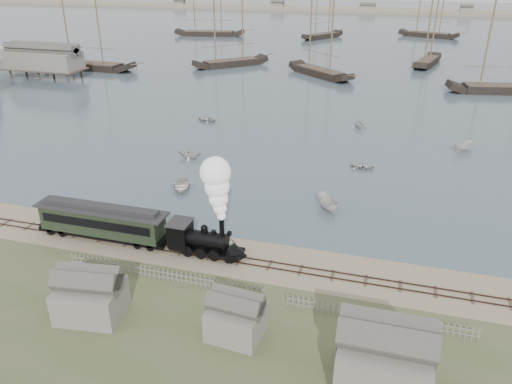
# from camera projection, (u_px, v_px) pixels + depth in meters

# --- Properties ---
(ground) EXTENTS (600.00, 600.00, 0.00)m
(ground) POSITION_uv_depth(u_px,v_px,m) (255.00, 251.00, 49.48)
(ground) COLOR tan
(ground) RESTS_ON ground
(harbor_water) EXTENTS (600.00, 336.00, 0.06)m
(harbor_water) POSITION_uv_depth(u_px,v_px,m) (376.00, 32.00, 197.23)
(harbor_water) COLOR #42565F
(harbor_water) RESTS_ON ground
(rail_track) EXTENTS (120.00, 1.80, 0.16)m
(rail_track) POSITION_uv_depth(u_px,v_px,m) (249.00, 262.00, 47.73)
(rail_track) COLOR #3A241F
(rail_track) RESTS_ON ground
(picket_fence_west) EXTENTS (19.00, 0.10, 1.20)m
(picket_fence_west) POSITION_uv_depth(u_px,v_px,m) (164.00, 280.00, 45.04)
(picket_fence_west) COLOR slate
(picket_fence_west) RESTS_ON ground
(picket_fence_east) EXTENTS (15.00, 0.10, 1.20)m
(picket_fence_east) POSITION_uv_depth(u_px,v_px,m) (379.00, 323.00, 39.81)
(picket_fence_east) COLOR slate
(picket_fence_east) RESTS_ON ground
(shed_left) EXTENTS (5.00, 4.00, 4.10)m
(shed_left) POSITION_uv_depth(u_px,v_px,m) (93.00, 315.00, 40.71)
(shed_left) COLOR slate
(shed_left) RESTS_ON ground
(shed_mid) EXTENTS (4.00, 3.50, 3.60)m
(shed_mid) POSITION_uv_depth(u_px,v_px,m) (236.00, 335.00, 38.55)
(shed_mid) COLOR slate
(shed_mid) RESTS_ON ground
(shed_right) EXTENTS (6.00, 5.00, 5.10)m
(shed_right) POSITION_uv_depth(u_px,v_px,m) (380.00, 384.00, 34.03)
(shed_right) COLOR slate
(shed_right) RESTS_ON ground
(far_spit) EXTENTS (500.00, 20.00, 1.80)m
(far_spit) POSITION_uv_depth(u_px,v_px,m) (386.00, 13.00, 266.78)
(far_spit) COLOR tan
(far_spit) RESTS_ON ground
(locomotive) EXTENTS (7.91, 2.95, 9.87)m
(locomotive) POSITION_uv_depth(u_px,v_px,m) (214.00, 215.00, 46.69)
(locomotive) COLOR black
(locomotive) RESTS_ON ground
(passenger_coach) EXTENTS (14.10, 2.72, 3.43)m
(passenger_coach) POSITION_uv_depth(u_px,v_px,m) (102.00, 220.00, 50.78)
(passenger_coach) COLOR black
(passenger_coach) RESTS_ON ground
(beached_dinghy) EXTENTS (4.33, 4.70, 0.79)m
(beached_dinghy) POSITION_uv_depth(u_px,v_px,m) (223.00, 241.00, 50.48)
(beached_dinghy) COLOR beige
(beached_dinghy) RESTS_ON ground
(rowboat_0) EXTENTS (5.13, 4.39, 0.90)m
(rowboat_0) POSITION_uv_depth(u_px,v_px,m) (181.00, 186.00, 62.44)
(rowboat_0) COLOR beige
(rowboat_0) RESTS_ON harbor_water
(rowboat_1) EXTENTS (3.18, 3.60, 1.77)m
(rowboat_1) POSITION_uv_depth(u_px,v_px,m) (190.00, 152.00, 71.99)
(rowboat_1) COLOR beige
(rowboat_1) RESTS_ON harbor_water
(rowboat_2) EXTENTS (4.28, 3.52, 1.58)m
(rowboat_2) POSITION_uv_depth(u_px,v_px,m) (327.00, 203.00, 57.26)
(rowboat_2) COLOR beige
(rowboat_2) RESTS_ON harbor_water
(rowboat_3) EXTENTS (2.63, 3.49, 0.68)m
(rowboat_3) POSITION_uv_depth(u_px,v_px,m) (363.00, 166.00, 68.77)
(rowboat_3) COLOR beige
(rowboat_3) RESTS_ON harbor_water
(rowboat_5) EXTENTS (3.72, 3.68, 1.47)m
(rowboat_5) POSITION_uv_depth(u_px,v_px,m) (464.00, 146.00, 74.90)
(rowboat_5) COLOR beige
(rowboat_5) RESTS_ON harbor_water
(rowboat_6) EXTENTS (3.31, 4.06, 0.74)m
(rowboat_6) POSITION_uv_depth(u_px,v_px,m) (206.00, 119.00, 88.76)
(rowboat_6) COLOR beige
(rowboat_6) RESTS_ON harbor_water
(rowboat_7) EXTENTS (3.61, 3.38, 1.53)m
(rowboat_7) POSITION_uv_depth(u_px,v_px,m) (359.00, 123.00, 85.21)
(rowboat_7) COLOR beige
(rowboat_7) RESTS_ON harbor_water
(schooner_0) EXTENTS (26.01, 7.22, 20.00)m
(schooner_0) POSITION_uv_depth(u_px,v_px,m) (84.00, 29.00, 126.23)
(schooner_0) COLOR black
(schooner_0) RESTS_ON harbor_water
(schooner_1) EXTENTS (18.31, 18.10, 20.00)m
(schooner_1) POSITION_uv_depth(u_px,v_px,m) (230.00, 27.00, 129.84)
(schooner_1) COLOR black
(schooner_1) RESTS_ON harbor_water
(schooner_2) EXTENTS (18.75, 17.28, 20.00)m
(schooner_2) POSITION_uv_depth(u_px,v_px,m) (322.00, 34.00, 118.69)
(schooner_2) COLOR black
(schooner_2) RESTS_ON harbor_water
(schooner_3) EXTENTS (8.55, 19.16, 20.00)m
(schooner_3) POSITION_uv_depth(u_px,v_px,m) (432.00, 27.00, 131.03)
(schooner_3) COLOR black
(schooner_3) RESTS_ON harbor_water
(schooner_4) EXTENTS (23.91, 9.64, 20.00)m
(schooner_4) POSITION_uv_depth(u_px,v_px,m) (512.00, 45.00, 103.28)
(schooner_4) COLOR black
(schooner_4) RESTS_ON harbor_water
(schooner_6) EXTENTS (26.49, 10.66, 20.00)m
(schooner_6) POSITION_uv_depth(u_px,v_px,m) (209.00, 7.00, 182.41)
(schooner_6) COLOR black
(schooner_6) RESTS_ON harbor_water
(schooner_7) EXTENTS (13.48, 18.31, 20.00)m
(schooner_7) POSITION_uv_depth(u_px,v_px,m) (324.00, 9.00, 176.37)
(schooner_7) COLOR black
(schooner_7) RESTS_ON harbor_water
(schooner_8) EXTENTS (21.90, 10.91, 20.00)m
(schooner_8) POSITION_uv_depth(u_px,v_px,m) (432.00, 8.00, 178.94)
(schooner_8) COLOR black
(schooner_8) RESTS_ON harbor_water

